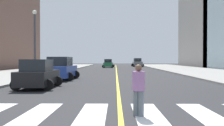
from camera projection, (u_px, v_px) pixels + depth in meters
name	position (u px, v px, depth m)	size (l,w,h in m)	color
crosswalk_paint	(120.00, 115.00, 8.09)	(13.50, 4.00, 0.01)	silver
lane_divider_paint	(116.00, 70.00, 44.08)	(0.16, 80.00, 0.01)	yellow
car_gray_nearest	(137.00, 63.00, 62.68)	(2.93, 4.67, 2.08)	slate
car_blue_second	(61.00, 69.00, 22.16)	(2.91, 4.55, 2.00)	#2D479E
car_green_third	(108.00, 64.00, 55.45)	(2.67, 4.20, 1.85)	#236B42
car_black_fourth	(38.00, 75.00, 15.60)	(2.51, 4.00, 1.78)	black
pedestrian_crossing	(139.00, 88.00, 7.90)	(0.40, 0.40, 1.62)	slate
street_lamp	(35.00, 36.00, 24.80)	(0.44, 0.44, 6.47)	#38383D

